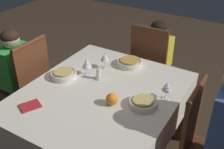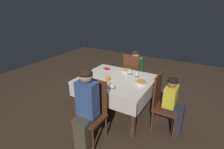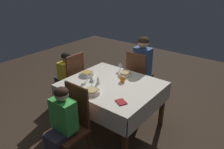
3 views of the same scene
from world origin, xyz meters
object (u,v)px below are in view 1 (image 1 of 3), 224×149
object	(u,v)px
napkin_red_folded	(30,106)
wine_glass_west	(105,57)
chair_north	(203,148)
wine_glass_north	(167,87)
chair_south	(27,85)
person_child_yellow	(158,58)
bowl_west	(129,62)
candle_centerpiece	(99,74)
person_child_green	(14,76)
orange_fruit	(112,99)
chair_west	(151,66)
wine_glass_south	(87,64)
dining_table	(101,101)
bowl_north	(143,103)
bowl_south	(63,74)

from	to	relation	value
napkin_red_folded	wine_glass_west	bearing A→B (deg)	167.95
chair_north	wine_glass_north	xyz separation A→B (m)	(-0.15, -0.35, 0.30)
chair_south	person_child_yellow	world-z (taller)	chair_south
bowl_west	candle_centerpiece	bearing A→B (deg)	-17.79
person_child_green	wine_glass_west	xyz separation A→B (m)	(-0.35, 0.80, 0.25)
orange_fruit	napkin_red_folded	distance (m)	0.58
chair_west	wine_glass_north	xyz separation A→B (m)	(0.72, 0.42, 0.30)
wine_glass_south	orange_fruit	world-z (taller)	wine_glass_south
dining_table	bowl_north	size ratio (longest dim) A/B	6.36
person_child_green	orange_fruit	world-z (taller)	person_child_green
bowl_north	person_child_yellow	bearing A→B (deg)	-163.54
person_child_green	wine_glass_south	bearing A→B (deg)	103.78
bowl_north	bowl_south	world-z (taller)	same
candle_centerpiece	bowl_north	bearing A→B (deg)	72.97
chair_west	orange_fruit	distance (m)	1.03
bowl_west	napkin_red_folded	distance (m)	0.95
chair_south	bowl_west	size ratio (longest dim) A/B	4.38
person_child_yellow	napkin_red_folded	xyz separation A→B (m)	(1.49, -0.37, 0.19)
orange_fruit	chair_south	bearing A→B (deg)	-94.41
bowl_north	bowl_west	xyz separation A→B (m)	(-0.48, -0.36, -0.00)
bowl_west	wine_glass_west	xyz separation A→B (m)	(0.15, -0.16, 0.07)
person_child_green	wine_glass_south	world-z (taller)	person_child_green
chair_south	wine_glass_west	size ratio (longest dim) A/B	7.04
chair_north	wine_glass_south	xyz separation A→B (m)	(-0.13, -1.05, 0.30)
chair_south	person_child_yellow	distance (m)	1.38
chair_south	bowl_west	world-z (taller)	chair_south
chair_north	chair_west	distance (m)	1.16
chair_south	dining_table	bearing A→B (deg)	90.84
dining_table	bowl_west	size ratio (longest dim) A/B	5.87
chair_north	chair_south	world-z (taller)	same
person_child_green	bowl_north	world-z (taller)	person_child_green
dining_table	chair_west	size ratio (longest dim) A/B	1.34
chair_north	bowl_south	size ratio (longest dim) A/B	4.50
chair_north	person_child_green	size ratio (longest dim) A/B	0.95
chair_south	person_child_yellow	xyz separation A→B (m)	(-1.09, 0.84, 0.01)
chair_south	bowl_south	world-z (taller)	chair_south
person_child_green	chair_north	bearing A→B (deg)	91.61
wine_glass_west	napkin_red_folded	xyz separation A→B (m)	(0.75, -0.16, -0.10)
person_child_yellow	wine_glass_north	size ratio (longest dim) A/B	7.04
wine_glass_north	chair_south	bearing A→B (deg)	-81.18
person_child_yellow	chair_south	bearing A→B (deg)	52.35
chair_north	person_child_green	xyz separation A→B (m)	(0.05, -1.78, 0.05)
chair_west	orange_fruit	world-z (taller)	chair_west
chair_north	candle_centerpiece	distance (m)	0.97
wine_glass_north	bowl_west	bearing A→B (deg)	-123.10
chair_north	wine_glass_north	distance (m)	0.48
bowl_south	chair_south	bearing A→B (deg)	-84.32
chair_south	napkin_red_folded	xyz separation A→B (m)	(0.40, 0.47, 0.21)
bowl_south	person_child_green	bearing A→B (deg)	-85.95
person_child_yellow	bowl_south	size ratio (longest dim) A/B	4.43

